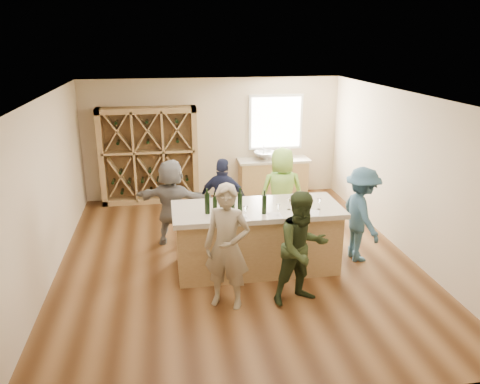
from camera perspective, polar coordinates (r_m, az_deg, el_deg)
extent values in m
cube|color=brown|center=(8.29, -0.46, -8.37)|extent=(6.00, 7.00, 0.10)
cube|color=white|center=(7.44, -0.52, 11.98)|extent=(6.00, 7.00, 0.10)
cube|color=#CAB492|center=(11.15, -3.33, 6.58)|extent=(6.00, 0.10, 2.80)
cube|color=#CAB492|center=(4.54, 6.60, -11.93)|extent=(6.00, 0.10, 2.80)
cube|color=#CAB492|center=(7.89, -22.94, 0.09)|extent=(0.10, 7.00, 2.80)
cube|color=#CAB492|center=(8.73, 19.73, 2.14)|extent=(0.10, 7.00, 2.80)
cube|color=white|center=(11.26, 4.38, 8.49)|extent=(1.30, 0.06, 1.30)
cube|color=white|center=(11.23, 4.42, 8.46)|extent=(1.18, 0.01, 1.18)
cube|color=#9C7A4A|center=(10.89, -11.03, 4.36)|extent=(2.20, 0.45, 2.20)
cube|color=#9C7A4A|center=(11.29, 4.04, 1.63)|extent=(1.60, 0.58, 0.86)
cube|color=#B0A590|center=(11.16, 4.09, 3.89)|extent=(1.70, 0.62, 0.06)
imported|color=silver|center=(11.09, 3.10, 4.47)|extent=(0.54, 0.54, 0.19)
cylinder|color=silver|center=(11.25, 2.91, 4.97)|extent=(0.02, 0.02, 0.30)
cube|color=#9C7A4A|center=(7.74, 2.05, -5.89)|extent=(2.60, 1.00, 1.00)
cube|color=#B0A590|center=(7.53, 2.10, -2.14)|extent=(2.72, 1.12, 0.08)
cylinder|color=black|center=(7.21, -4.01, -1.41)|extent=(0.10, 0.10, 0.33)
cylinder|color=black|center=(7.15, -3.06, -1.76)|extent=(0.08, 0.08, 0.28)
cylinder|color=black|center=(7.33, -2.21, -1.20)|extent=(0.08, 0.08, 0.29)
cylinder|color=black|center=(7.22, -0.96, -1.32)|extent=(0.10, 0.10, 0.33)
cylinder|color=black|center=(7.27, 0.01, -1.26)|extent=(0.10, 0.10, 0.31)
cone|color=white|center=(7.04, 0.70, -2.47)|extent=(0.08, 0.08, 0.19)
cone|color=white|center=(7.15, 4.65, -2.22)|extent=(0.09, 0.09, 0.18)
cone|color=white|center=(7.23, 7.94, -2.15)|extent=(0.07, 0.07, 0.18)
cone|color=white|center=(7.41, 6.02, -1.46)|extent=(0.09, 0.09, 0.19)
cone|color=white|center=(7.50, 9.60, -1.48)|extent=(0.08, 0.08, 0.17)
cube|color=white|center=(7.06, 0.18, -3.21)|extent=(0.26, 0.33, 0.00)
cube|color=white|center=(7.18, 4.26, -2.88)|extent=(0.22, 0.29, 0.00)
cube|color=white|center=(7.36, 8.85, -2.51)|extent=(0.29, 0.33, 0.00)
imported|color=gray|center=(6.54, -1.59, -6.73)|extent=(0.80, 0.71, 1.81)
imported|color=#263319|center=(6.72, 7.60, -6.83)|extent=(0.90, 0.64, 1.68)
imported|color=#335972|center=(8.19, 14.55, -2.67)|extent=(0.55, 1.08, 1.64)
imported|color=#191E38|center=(8.67, -2.01, -1.04)|extent=(1.05, 0.79, 1.60)
imported|color=#8CC64C|center=(8.89, 5.10, -0.10)|extent=(0.87, 0.59, 1.74)
imported|color=slate|center=(8.62, -8.29, -1.25)|extent=(1.59, 1.03, 1.62)
cylinder|color=black|center=(7.20, 2.97, -1.53)|extent=(0.07, 0.07, 0.30)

